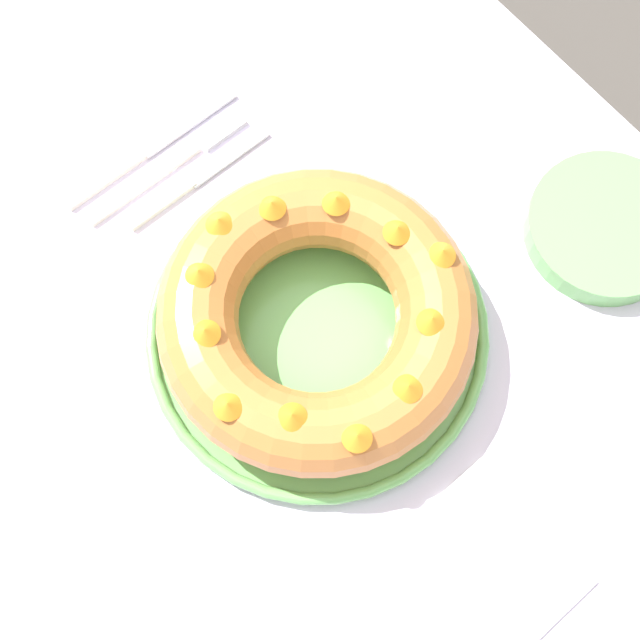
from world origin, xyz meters
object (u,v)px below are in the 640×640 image
Objects in this scene: bundt_cake at (320,320)px; fork at (180,159)px; cake_knife at (187,184)px; serving_dish at (320,336)px; side_bowl at (605,228)px; napkin at (498,556)px; serving_knife at (140,154)px.

fork is at bearing 177.07° from bundt_cake.
cake_knife is at bearing -26.55° from fork.
bundt_cake is at bearing -5.76° from fork.
serving_dish is 2.08× the size of side_bowl.
bundt_cake reaches higher than fork.
side_bowl reaches higher than cake_knife.
side_bowl is at bearing 36.52° from fork.
bundt_cake is at bearing 178.29° from napkin.
napkin is at bearing -61.18° from side_bowl.
bundt_cake is 0.24m from cake_knife.
napkin is at bearing 6.27° from serving_knife.
side_bowl is (0.10, 0.31, 0.01)m from serving_dish.
serving_knife is 1.34× the size of side_bowl.
serving_dish is at bearing 4.34° from cake_knife.
cake_knife is at bearing 179.99° from serving_dish.
napkin is (0.18, -0.32, -0.01)m from side_bowl.
serving_dish is at bearing -5.75° from fork.
bundt_cake reaches higher than napkin.
serving_dish is 0.26m from fork.
fork is (-0.26, 0.01, -0.01)m from serving_dish.
napkin is (0.54, -0.02, -0.00)m from fork.
cake_knife is (-0.23, 0.00, -0.01)m from serving_dish.
serving_knife reaches higher than napkin.
napkin is at bearing 3.41° from cake_knife.
side_bowl is at bearing 118.82° from napkin.
serving_dish is 2.24× the size of napkin.
napkin is at bearing -1.71° from bundt_cake.
napkin is at bearing -1.72° from serving_dish.
cake_knife is at bearing -136.96° from side_bowl.
bundt_cake is 0.33m from side_bowl.
serving_knife reaches higher than fork.
side_bowl is (0.33, 0.31, 0.01)m from cake_knife.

